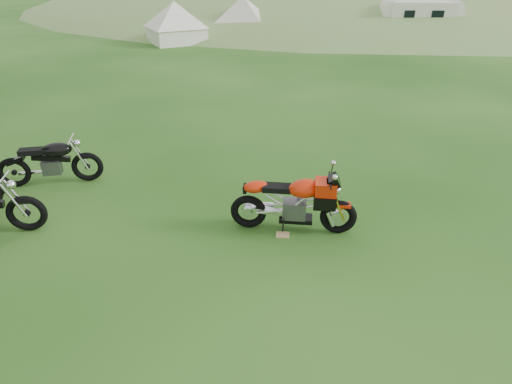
{
  "coord_description": "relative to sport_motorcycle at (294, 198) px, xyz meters",
  "views": [
    {
      "loc": [
        -1.3,
        -5.0,
        3.91
      ],
      "look_at": [
        -0.02,
        0.4,
        0.9
      ],
      "focal_mm": 30.0,
      "sensor_mm": 36.0,
      "label": 1
    }
  ],
  "objects": [
    {
      "name": "ground",
      "position": [
        -0.65,
        -0.63,
        -0.58
      ],
      "size": [
        120.0,
        120.0,
        0.0
      ],
      "primitive_type": "plane",
      "color": "#15450E",
      "rests_on": "ground"
    },
    {
      "name": "tent_left",
      "position": [
        -0.54,
        18.95,
        0.56
      ],
      "size": [
        3.18,
        3.18,
        2.28
      ],
      "primitive_type": null,
      "rotation": [
        0.0,
        0.0,
        0.24
      ],
      "color": "white",
      "rests_on": "ground"
    },
    {
      "name": "sport_motorcycle",
      "position": [
        0.0,
        0.0,
        0.0
      ],
      "size": [
        1.99,
        1.11,
        1.17
      ],
      "primitive_type": null,
      "rotation": [
        0.0,
        0.0,
        -0.34
      ],
      "color": "red",
      "rests_on": "ground"
    },
    {
      "name": "caravan",
      "position": [
        12.63,
        16.89,
        0.43
      ],
      "size": [
        4.7,
        3.04,
        2.03
      ],
      "primitive_type": null,
      "rotation": [
        0.0,
        0.0,
        -0.27
      ],
      "color": "white",
      "rests_on": "ground"
    },
    {
      "name": "hillside",
      "position": [
        23.35,
        39.37,
        -0.58
      ],
      "size": [
        80.0,
        64.0,
        8.0
      ],
      "primitive_type": "ellipsoid",
      "color": "#699C4F",
      "rests_on": "ground"
    },
    {
      "name": "plywood_board",
      "position": [
        -0.2,
        -0.13,
        -0.57
      ],
      "size": [
        0.26,
        0.24,
        0.02
      ],
      "primitive_type": "cube",
      "rotation": [
        0.0,
        0.0,
        -0.34
      ],
      "color": "tan",
      "rests_on": "ground"
    },
    {
      "name": "tent_mid",
      "position": [
        3.39,
        20.12,
        0.59
      ],
      "size": [
        3.6,
        3.6,
        2.35
      ],
      "primitive_type": null,
      "rotation": [
        0.0,
        0.0,
        -0.43
      ],
      "color": "beige",
      "rests_on": "ground"
    },
    {
      "name": "vintage_moto_d",
      "position": [
        -4.11,
        2.67,
        -0.09
      ],
      "size": [
        1.91,
        0.51,
        1.0
      ],
      "primitive_type": null,
      "rotation": [
        0.0,
        0.0,
        -0.04
      ],
      "color": "black",
      "rests_on": "ground"
    },
    {
      "name": "hedgerow",
      "position": [
        23.35,
        39.37,
        -0.58
      ],
      "size": [
        36.0,
        1.2,
        8.6
      ],
      "primitive_type": null,
      "color": "black",
      "rests_on": "ground"
    }
  ]
}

